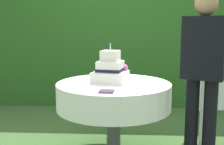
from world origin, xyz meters
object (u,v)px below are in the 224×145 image
(serving_plate_far, at_px, (139,87))
(standing_person, at_px, (203,70))
(serving_plate_right, at_px, (147,80))
(napkin_stack, at_px, (107,91))
(garden_chair, at_px, (213,99))
(cake_table, at_px, (114,96))
(wedding_cake, at_px, (111,70))
(serving_plate_near, at_px, (149,83))
(serving_plate_left, at_px, (85,86))

(serving_plate_far, height_order, standing_person, standing_person)
(serving_plate_right, height_order, napkin_stack, same)
(napkin_stack, distance_m, garden_chair, 1.32)
(cake_table, height_order, garden_chair, garden_chair)
(serving_plate_right, bearing_deg, wedding_cake, -163.77)
(serving_plate_far, xyz_separation_m, standing_person, (0.57, -0.02, 0.16))
(standing_person, bearing_deg, napkin_stack, -168.11)
(cake_table, distance_m, serving_plate_near, 0.37)
(serving_plate_far, bearing_deg, serving_plate_near, 62.61)
(serving_plate_left, bearing_deg, wedding_cake, 46.42)
(wedding_cake, height_order, serving_plate_far, wedding_cake)
(cake_table, bearing_deg, serving_plate_right, 24.94)
(serving_plate_near, relative_size, garden_chair, 0.12)
(serving_plate_left, height_order, serving_plate_right, same)
(napkin_stack, bearing_deg, serving_plate_near, 46.74)
(serving_plate_left, bearing_deg, serving_plate_near, 17.54)
(serving_plate_far, bearing_deg, serving_plate_left, 177.84)
(cake_table, height_order, serving_plate_near, serving_plate_near)
(wedding_cake, relative_size, serving_plate_right, 3.43)
(standing_person, bearing_deg, cake_table, 164.14)
(wedding_cake, bearing_deg, serving_plate_right, 16.23)
(serving_plate_near, distance_m, garden_chair, 0.80)
(serving_plate_far, bearing_deg, wedding_cake, 136.78)
(wedding_cake, bearing_deg, serving_plate_left, -133.58)
(serving_plate_left, bearing_deg, garden_chair, 19.47)
(serving_plate_right, relative_size, napkin_stack, 0.91)
(serving_plate_far, height_order, serving_plate_left, same)
(wedding_cake, relative_size, standing_person, 0.24)
(serving_plate_near, height_order, standing_person, standing_person)
(napkin_stack, relative_size, garden_chair, 0.14)
(serving_plate_left, bearing_deg, napkin_stack, -45.71)
(serving_plate_far, bearing_deg, napkin_stack, -144.04)
(serving_plate_near, relative_size, serving_plate_right, 0.95)
(cake_table, distance_m, serving_plate_far, 0.34)
(serving_plate_far, xyz_separation_m, napkin_stack, (-0.28, -0.20, 0.00))
(serving_plate_left, xyz_separation_m, serving_plate_right, (0.60, 0.34, 0.00))
(serving_plate_near, xyz_separation_m, napkin_stack, (-0.39, -0.41, 0.00))
(serving_plate_near, bearing_deg, napkin_stack, -133.26)
(serving_plate_left, bearing_deg, serving_plate_far, -2.16)
(serving_plate_right, height_order, standing_person, standing_person)
(serving_plate_right, bearing_deg, serving_plate_left, -150.10)
(wedding_cake, relative_size, garden_chair, 0.44)
(garden_chair, xyz_separation_m, standing_person, (-0.26, -0.51, 0.39))
(napkin_stack, xyz_separation_m, garden_chair, (1.10, 0.69, -0.23))
(serving_plate_right, relative_size, standing_person, 0.07)
(cake_table, xyz_separation_m, serving_plate_right, (0.34, 0.16, 0.14))
(cake_table, height_order, serving_plate_far, serving_plate_far)
(wedding_cake, bearing_deg, standing_person, -18.40)
(garden_chair, bearing_deg, cake_table, -165.19)
(serving_plate_far, height_order, serving_plate_right, same)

